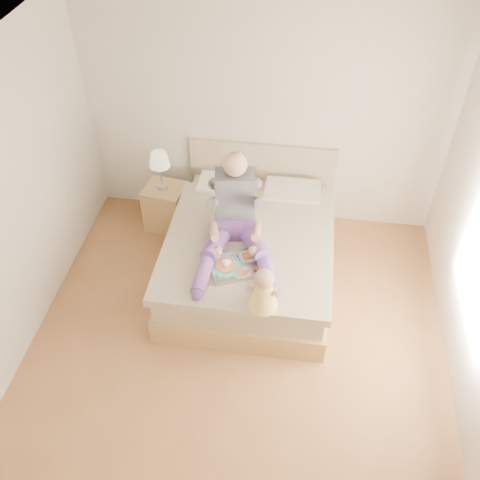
# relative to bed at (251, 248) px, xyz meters

# --- Properties ---
(room) EXTENTS (4.02, 4.22, 2.71)m
(room) POSITION_rel_bed_xyz_m (0.08, -1.08, 1.19)
(room) COLOR brown
(room) RESTS_ON ground
(bed) EXTENTS (1.70, 2.18, 1.00)m
(bed) POSITION_rel_bed_xyz_m (0.00, 0.00, 0.00)
(bed) COLOR #9C7A49
(bed) RESTS_ON ground
(nightstand) EXTENTS (0.51, 0.47, 0.55)m
(nightstand) POSITION_rel_bed_xyz_m (-1.09, 0.61, -0.04)
(nightstand) COLOR #9C7A49
(nightstand) RESTS_ON ground
(lamp) EXTENTS (0.23, 0.23, 0.47)m
(lamp) POSITION_rel_bed_xyz_m (-1.11, 0.61, 0.60)
(lamp) COLOR #ADAEB4
(lamp) RESTS_ON nightstand
(adult) EXTENTS (0.81, 1.20, 0.96)m
(adult) POSITION_rel_bed_xyz_m (-0.14, -0.21, 0.57)
(adult) COLOR #5D3688
(adult) RESTS_ON bed
(tray) EXTENTS (0.63, 0.57, 0.15)m
(tray) POSITION_rel_bed_xyz_m (-0.07, -0.56, 0.33)
(tray) COLOR #ADAEB4
(tray) RESTS_ON bed
(baby) EXTENTS (0.29, 0.40, 0.44)m
(baby) POSITION_rel_bed_xyz_m (0.23, -1.01, 0.47)
(baby) COLOR #FAD84E
(baby) RESTS_ON bed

